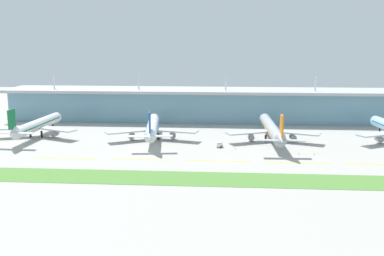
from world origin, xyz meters
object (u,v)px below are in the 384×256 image
object	(u,v)px
safety_cone_nose_front	(236,148)
baggage_cart	(220,145)
safety_cone_left_wingtip	(299,154)
airliner_far_middle	(272,129)
airliner_nearest	(37,125)
safety_cone_right_wingtip	(314,154)
airliner_near_middle	(152,127)

from	to	relation	value
safety_cone_nose_front	baggage_cart	bearing A→B (deg)	155.76
baggage_cart	safety_cone_left_wingtip	world-z (taller)	baggage_cart
baggage_cart	safety_cone_nose_front	distance (m)	8.60
airliner_far_middle	safety_cone_left_wingtip	bearing A→B (deg)	-70.27
airliner_far_middle	baggage_cart	xyz separation A→B (m)	(-26.80, -15.57, -5.19)
airliner_nearest	safety_cone_left_wingtip	distance (m)	139.18
airliner_far_middle	safety_cone_left_wingtip	xyz separation A→B (m)	(9.77, -27.23, -6.11)
safety_cone_right_wingtip	safety_cone_nose_front	bearing A→B (deg)	166.57
safety_cone_nose_front	safety_cone_right_wingtip	distance (m)	36.62
safety_cone_left_wingtip	safety_cone_right_wingtip	bearing A→B (deg)	-3.02
airliner_far_middle	safety_cone_right_wingtip	distance (m)	32.78
safety_cone_nose_front	safety_cone_right_wingtip	bearing A→B (deg)	-13.43
airliner_nearest	safety_cone_left_wingtip	bearing A→B (deg)	-11.78
airliner_nearest	airliner_far_middle	xyz separation A→B (m)	(126.35, -1.16, 0.01)
airliner_near_middle	safety_cone_right_wingtip	xyz separation A→B (m)	(79.30, -27.02, -6.10)
airliner_near_middle	safety_cone_left_wingtip	bearing A→B (deg)	-20.20
baggage_cart	airliner_near_middle	bearing A→B (deg)	157.31
airliner_far_middle	safety_cone_left_wingtip	world-z (taller)	airliner_far_middle
baggage_cart	safety_cone_left_wingtip	size ratio (longest dim) A/B	5.69
airliner_nearest	airliner_far_middle	size ratio (longest dim) A/B	0.84
airliner_far_middle	baggage_cart	bearing A→B (deg)	-149.84
safety_cone_nose_front	safety_cone_right_wingtip	size ratio (longest dim) A/B	1.00
airliner_near_middle	safety_cone_nose_front	bearing A→B (deg)	-22.97
baggage_cart	safety_cone_right_wingtip	bearing A→B (deg)	-15.47
airliner_far_middle	safety_cone_right_wingtip	size ratio (longest dim) A/B	102.24
airliner_far_middle	safety_cone_right_wingtip	bearing A→B (deg)	-58.94
airliner_nearest	airliner_near_middle	size ratio (longest dim) A/B	0.97
airliner_nearest	safety_cone_nose_front	xyz separation A→B (m)	(107.35, -20.24, -6.09)
safety_cone_nose_front	airliner_nearest	bearing A→B (deg)	169.32
airliner_near_middle	safety_cone_right_wingtip	distance (m)	84.00
safety_cone_left_wingtip	airliner_far_middle	bearing A→B (deg)	109.73
airliner_near_middle	safety_cone_left_wingtip	world-z (taller)	airliner_near_middle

